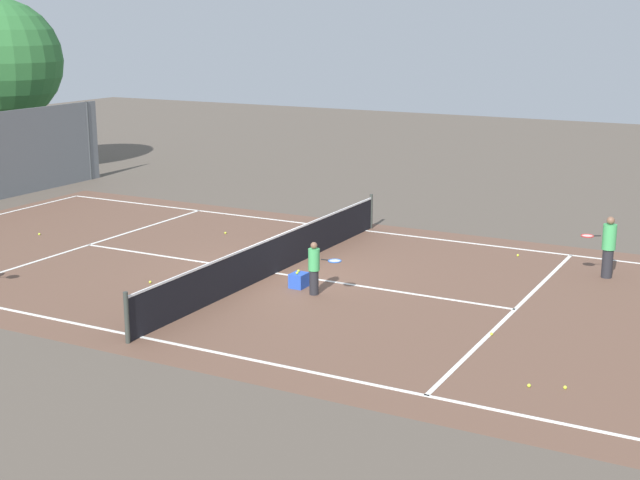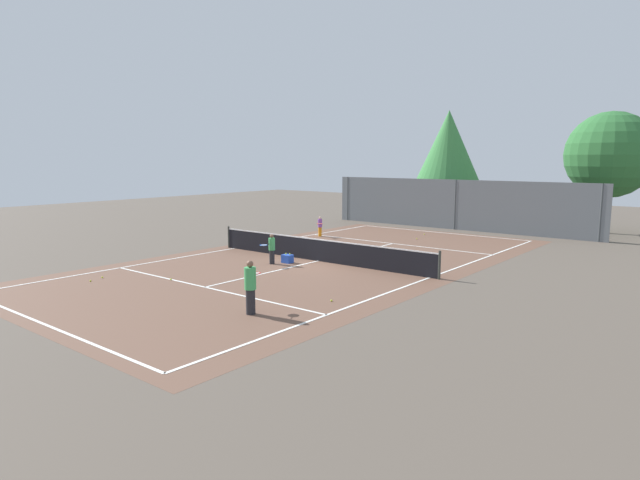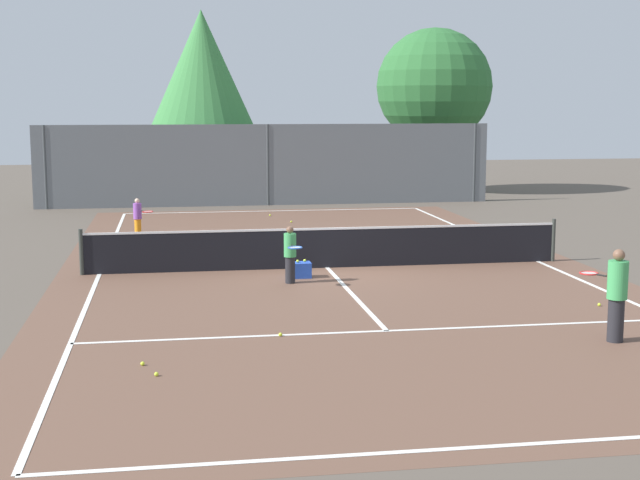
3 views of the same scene
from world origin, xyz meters
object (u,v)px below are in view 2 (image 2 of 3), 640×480
(tennis_ball_2, at_px, (262,249))
(tennis_ball_4, at_px, (312,248))
(player_2, at_px, (271,249))
(tennis_ball_3, at_px, (171,279))
(player_0, at_px, (320,226))
(tennis_ball_5, at_px, (419,257))
(tennis_ball_7, at_px, (102,277))
(player_1, at_px, (250,286))
(tennis_ball_8, at_px, (417,239))
(tennis_ball_1, at_px, (331,301))
(tennis_ball_0, at_px, (424,234))
(ball_crate, at_px, (287,259))
(tennis_ball_6, at_px, (90,281))

(tennis_ball_2, relative_size, tennis_ball_4, 1.00)
(player_2, xyz_separation_m, tennis_ball_3, (-0.78, -4.65, -0.65))
(player_2, bearing_deg, player_0, 114.79)
(tennis_ball_5, relative_size, tennis_ball_7, 1.00)
(player_0, height_order, player_1, player_1)
(player_2, relative_size, tennis_ball_5, 19.75)
(tennis_ball_8, bearing_deg, tennis_ball_5, -60.33)
(player_2, height_order, tennis_ball_7, player_2)
(tennis_ball_1, xyz_separation_m, tennis_ball_7, (-8.94, -2.78, 0.00))
(tennis_ball_0, bearing_deg, player_2, -93.94)
(tennis_ball_3, distance_m, tennis_ball_5, 11.26)
(tennis_ball_1, xyz_separation_m, tennis_ball_3, (-6.61, -1.34, 0.00))
(tennis_ball_2, relative_size, tennis_ball_7, 1.00)
(tennis_ball_5, bearing_deg, tennis_ball_3, -116.29)
(player_2, distance_m, ball_crate, 0.88)
(tennis_ball_1, bearing_deg, ball_crate, 144.21)
(player_0, relative_size, player_2, 0.90)
(tennis_ball_8, bearing_deg, tennis_ball_2, -118.53)
(player_0, bearing_deg, tennis_ball_4, -56.33)
(player_2, xyz_separation_m, tennis_ball_8, (1.37, 10.41, -0.65))
(tennis_ball_0, height_order, tennis_ball_8, same)
(player_2, height_order, ball_crate, player_2)
(ball_crate, relative_size, tennis_ball_8, 6.62)
(tennis_ball_6, bearing_deg, player_0, 92.95)
(player_0, xyz_separation_m, player_1, (8.47, -13.79, 0.22))
(ball_crate, xyz_separation_m, tennis_ball_4, (-1.47, 3.47, -0.15))
(tennis_ball_6, height_order, tennis_ball_8, same)
(player_0, distance_m, player_2, 8.68)
(ball_crate, relative_size, tennis_ball_2, 6.62)
(tennis_ball_1, xyz_separation_m, tennis_ball_5, (-1.62, 8.75, 0.00))
(tennis_ball_3, xyz_separation_m, tennis_ball_8, (2.15, 15.06, 0.00))
(tennis_ball_0, relative_size, tennis_ball_7, 1.00)
(tennis_ball_1, relative_size, tennis_ball_2, 1.00)
(tennis_ball_4, bearing_deg, tennis_ball_5, 13.92)
(tennis_ball_4, relative_size, tennis_ball_6, 1.00)
(ball_crate, height_order, tennis_ball_8, ball_crate)
(tennis_ball_5, height_order, tennis_ball_7, same)
(tennis_ball_4, xyz_separation_m, tennis_ball_7, (-1.98, -10.21, 0.00))
(player_2, xyz_separation_m, tennis_ball_5, (4.21, 5.44, -0.65))
(tennis_ball_1, xyz_separation_m, tennis_ball_6, (-8.72, -3.38, 0.00))
(tennis_ball_3, height_order, tennis_ball_4, same)
(player_0, distance_m, tennis_ball_1, 14.67)
(player_1, relative_size, tennis_ball_2, 24.34)
(ball_crate, height_order, tennis_ball_5, ball_crate)
(ball_crate, height_order, tennis_ball_1, ball_crate)
(tennis_ball_4, height_order, tennis_ball_7, same)
(player_0, distance_m, player_1, 16.18)
(player_0, height_order, tennis_ball_2, player_0)
(player_2, bearing_deg, tennis_ball_5, 52.27)
(player_0, relative_size, player_1, 0.73)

